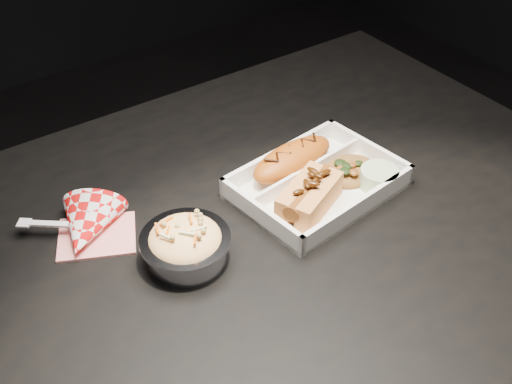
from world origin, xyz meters
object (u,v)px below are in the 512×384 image
Objects in this scene: food_tray at (317,185)px; foil_coleslaw_cup at (186,243)px; fried_pastry at (293,159)px; hotdog at (309,194)px; dining_table at (241,271)px; napkin_fork at (86,227)px.

foil_coleslaw_cup is at bearing 176.56° from food_tray.
food_tray is 0.06m from fried_pastry.
hotdog is (-0.03, -0.09, 0.00)m from fried_pastry.
food_tray is at bearing 3.35° from foil_coleslaw_cup.
dining_table is at bearing 141.52° from hotdog.
dining_table is 0.15m from foil_coleslaw_cup.
food_tray is 2.11× the size of hotdog.
napkin_fork is (-0.33, 0.05, -0.01)m from fried_pastry.
hotdog is 0.20m from foil_coleslaw_cup.
foil_coleslaw_cup is at bearing -14.38° from napkin_fork.
foil_coleslaw_cup reaches higher than fried_pastry.
hotdog reaches higher than food_tray.
foil_coleslaw_cup reaches higher than food_tray.
fried_pastry is at bearing 90.00° from food_tray.
food_tray is at bearing 1.86° from dining_table.
fried_pastry is at bearing 28.96° from napkin_fork.
napkin_fork is at bearing 127.37° from foil_coleslaw_cup.
dining_table is 9.40× the size of hotdog.
fried_pastry is at bearing 43.82° from hotdog.
hotdog reaches higher than dining_table.
hotdog is 0.33m from napkin_fork.
hotdog is at bearing -14.27° from dining_table.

